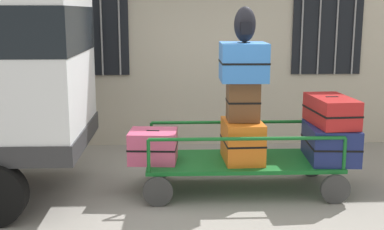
{
  "coord_description": "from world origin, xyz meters",
  "views": [
    {
      "loc": [
        -0.47,
        -6.36,
        2.31
      ],
      "look_at": [
        -0.22,
        -0.01,
        1.02
      ],
      "focal_mm": 47.46,
      "sensor_mm": 36.0,
      "label": 1
    }
  ],
  "objects": [
    {
      "name": "suitcase_midleft_middle",
      "position": [
        0.43,
        -0.01,
        1.2
      ],
      "size": [
        0.41,
        0.39,
        0.51
      ],
      "color": "brown",
      "rests_on": "suitcase_midleft_bottom"
    },
    {
      "name": "suitcase_center_bottom",
      "position": [
        1.58,
        -0.03,
        0.64
      ],
      "size": [
        0.66,
        0.92,
        0.46
      ],
      "color": "navy",
      "rests_on": "luggage_cart"
    },
    {
      "name": "suitcase_left_bottom",
      "position": [
        -0.72,
        -0.04,
        0.62
      ],
      "size": [
        0.65,
        0.58,
        0.41
      ],
      "color": "#CC4C72",
      "rests_on": "luggage_cart"
    },
    {
      "name": "building_wall",
      "position": [
        0.0,
        2.52,
        2.5
      ],
      "size": [
        12.0,
        0.38,
        5.0
      ],
      "color": "#BCB29E",
      "rests_on": "ground"
    },
    {
      "name": "suitcase_midleft_top",
      "position": [
        0.43,
        0.02,
        1.69
      ],
      "size": [
        0.6,
        0.64,
        0.49
      ],
      "color": "#3372C6",
      "rests_on": "suitcase_midleft_middle"
    },
    {
      "name": "luggage_cart",
      "position": [
        0.43,
        -0.01,
        0.35
      ],
      "size": [
        2.54,
        1.12,
        0.42
      ],
      "color": "#146023",
      "rests_on": "ground"
    },
    {
      "name": "backpack",
      "position": [
        0.44,
        -0.01,
        2.16
      ],
      "size": [
        0.27,
        0.22,
        0.44
      ],
      "color": "black",
      "rests_on": "suitcase_midleft_top"
    },
    {
      "name": "suitcase_midleft_bottom",
      "position": [
        0.43,
        -0.04,
        0.68
      ],
      "size": [
        0.52,
        0.73,
        0.53
      ],
      "color": "orange",
      "rests_on": "luggage_cart"
    },
    {
      "name": "ground_plane",
      "position": [
        0.0,
        0.0,
        0.0
      ],
      "size": [
        40.0,
        40.0,
        0.0
      ],
      "primitive_type": "plane",
      "color": "gray"
    },
    {
      "name": "suitcase_center_middle",
      "position": [
        1.58,
        -0.0,
        1.06
      ],
      "size": [
        0.54,
        0.93,
        0.37
      ],
      "color": "#B21E1E",
      "rests_on": "suitcase_center_bottom"
    },
    {
      "name": "cart_railing",
      "position": [
        0.43,
        -0.01,
        0.77
      ],
      "size": [
        2.43,
        0.98,
        0.42
      ],
      "color": "#146023",
      "rests_on": "luggage_cart"
    }
  ]
}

